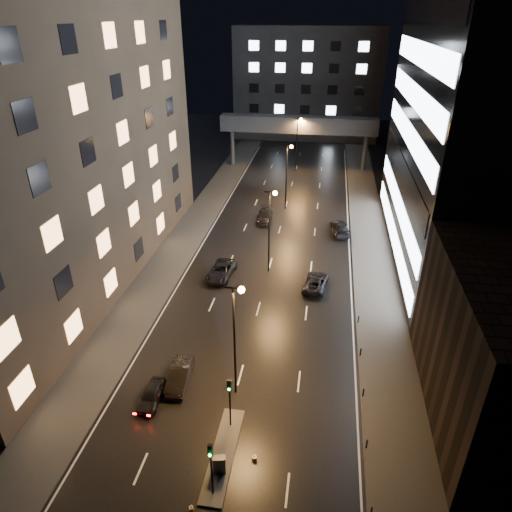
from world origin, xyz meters
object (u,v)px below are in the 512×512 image
object	(u,v)px
car_away_d	(265,216)
car_toward_b	(340,228)
car_away_b	(179,376)
car_away_c	(221,271)
car_away_a	(152,395)
car_toward_a	(316,282)
utility_cabinet	(219,465)

from	to	relation	value
car_away_d	car_toward_b	xyz separation A→B (m)	(11.00, -2.65, 0.05)
car_away_b	car_away_c	xyz separation A→B (m)	(-0.45, 17.56, 0.01)
car_away_c	car_toward_b	xyz separation A→B (m)	(13.75, 14.32, 0.04)
car_away_a	car_toward_b	bearing A→B (deg)	65.77
car_away_c	car_toward_b	world-z (taller)	car_toward_b
car_away_b	car_away_d	xyz separation A→B (m)	(2.30, 34.53, -0.00)
car_away_d	car_toward_a	bearing A→B (deg)	-68.32
car_away_a	car_away_c	world-z (taller)	car_away_c
car_away_d	car_toward_a	size ratio (longest dim) A/B	1.02
car_toward_b	car_toward_a	bearing A→B (deg)	72.78
utility_cabinet	car_away_a	bearing A→B (deg)	128.94
car_away_c	car_away_a	bearing A→B (deg)	-88.06
utility_cabinet	car_away_c	bearing A→B (deg)	90.37
car_away_b	car_away_d	world-z (taller)	same
car_away_c	utility_cabinet	size ratio (longest dim) A/B	4.01
car_away_c	utility_cabinet	bearing A→B (deg)	-72.29
car_toward_b	car_away_b	bearing A→B (deg)	60.54
car_away_b	car_toward_a	xyz separation A→B (m)	(10.54, 16.86, -0.05)
car_away_a	utility_cabinet	size ratio (longest dim) A/B	2.73
car_away_c	car_toward_b	distance (m)	19.85
car_away_c	car_away_d	size ratio (longest dim) A/B	1.06
utility_cabinet	car_toward_b	bearing A→B (deg)	66.25
car_away_c	car_toward_a	bearing A→B (deg)	1.48
car_away_b	car_away_d	size ratio (longest dim) A/B	0.88
utility_cabinet	car_away_b	bearing A→B (deg)	111.60
car_away_c	utility_cabinet	world-z (taller)	car_away_c
car_away_d	utility_cabinet	bearing A→B (deg)	-89.39
car_away_c	car_away_d	world-z (taller)	car_away_c
car_away_d	car_toward_a	distance (m)	19.50
car_away_b	car_toward_b	xyz separation A→B (m)	(13.30, 31.88, 0.05)
car_away_a	car_toward_b	size ratio (longest dim) A/B	0.67
car_away_b	car_away_a	bearing A→B (deg)	-127.67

